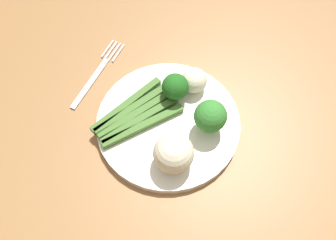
# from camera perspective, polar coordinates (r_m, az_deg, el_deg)

# --- Properties ---
(ground_plane) EXTENTS (6.00, 6.00, 0.02)m
(ground_plane) POSITION_cam_1_polar(r_m,az_deg,el_deg) (1.37, 2.01, -14.99)
(ground_plane) COLOR #B7A88E
(dining_table) EXTENTS (1.20, 0.98, 0.75)m
(dining_table) POSITION_cam_1_polar(r_m,az_deg,el_deg) (0.75, 3.57, -3.28)
(dining_table) COLOR olive
(dining_table) RESTS_ON ground_plane
(plate) EXTENTS (0.24, 0.24, 0.01)m
(plate) POSITION_cam_1_polar(r_m,az_deg,el_deg) (0.63, 0.00, -0.54)
(plate) COLOR silver
(plate) RESTS_ON dining_table
(asparagus_bundle) EXTENTS (0.10, 0.16, 0.01)m
(asparagus_bundle) POSITION_cam_1_polar(r_m,az_deg,el_deg) (0.63, -4.98, 0.78)
(asparagus_bundle) COLOR #3D6626
(asparagus_bundle) RESTS_ON plate
(broccoli_back) EXTENTS (0.05, 0.05, 0.07)m
(broccoli_back) POSITION_cam_1_polar(r_m,az_deg,el_deg) (0.59, 6.51, 0.52)
(broccoli_back) COLOR #609E3D
(broccoli_back) RESTS_ON plate
(broccoli_right) EXTENTS (0.05, 0.05, 0.06)m
(broccoli_right) POSITION_cam_1_polar(r_m,az_deg,el_deg) (0.62, 0.96, 4.91)
(broccoli_right) COLOR #4C7F2B
(broccoli_right) RESTS_ON plate
(cauliflower_back_right) EXTENTS (0.06, 0.06, 0.06)m
(cauliflower_back_right) POSITION_cam_1_polar(r_m,az_deg,el_deg) (0.57, 0.86, -5.14)
(cauliflower_back_right) COLOR beige
(cauliflower_back_right) RESTS_ON plate
(cauliflower_edge) EXTENTS (0.04, 0.04, 0.04)m
(cauliflower_edge) POSITION_cam_1_polar(r_m,az_deg,el_deg) (0.65, 4.02, 6.06)
(cauliflower_edge) COLOR beige
(cauliflower_edge) RESTS_ON plate
(fork) EXTENTS (0.06, 0.16, 0.00)m
(fork) POSITION_cam_1_polar(r_m,az_deg,el_deg) (0.71, -10.72, 7.11)
(fork) COLOR silver
(fork) RESTS_ON dining_table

